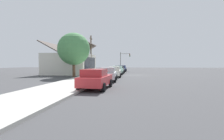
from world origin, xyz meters
TOP-DOWN VIEW (x-y plane):
  - ground_plane at (0.00, 0.00)m, footprint 120.00×120.00m
  - sidewalk_curb at (0.00, 5.60)m, footprint 60.00×4.20m
  - car_cherry at (-17.27, 2.78)m, footprint 4.50×2.22m
  - car_silver at (-10.98, 2.72)m, footprint 4.61×2.14m
  - car_ivory at (-4.75, 2.69)m, footprint 4.41×2.15m
  - car_seafoam at (1.06, 2.79)m, footprint 4.61×2.15m
  - car_charcoal at (7.19, 2.79)m, footprint 4.85×2.14m
  - car_navy at (13.82, 2.77)m, footprint 4.34×2.12m
  - storefront_building at (2.02, 11.98)m, footprint 10.30×8.01m
  - shade_tree at (-5.45, 8.74)m, footprint 4.80×4.80m
  - traffic_light_main at (18.47, 2.54)m, footprint 0.37×2.79m
  - utility_pole_wooden at (2.93, 8.20)m, footprint 1.80×0.24m
  - fire_hydrant_red at (7.53, 4.20)m, footprint 0.22×0.22m

SIDE VIEW (x-z plane):
  - ground_plane at x=0.00m, z-range 0.00..0.00m
  - sidewalk_curb at x=0.00m, z-range 0.00..0.16m
  - fire_hydrant_red at x=7.53m, z-range 0.14..0.85m
  - car_ivory at x=-4.75m, z-range 0.02..1.61m
  - car_silver at x=-10.98m, z-range 0.02..1.61m
  - car_navy at x=13.82m, z-range 0.02..1.61m
  - car_cherry at x=-17.27m, z-range 0.02..1.61m
  - car_seafoam at x=1.06m, z-range 0.02..1.61m
  - car_charcoal at x=7.19m, z-range 0.02..1.61m
  - storefront_building at x=2.02m, z-range -0.94..5.07m
  - traffic_light_main at x=18.47m, z-range 0.89..6.09m
  - utility_pole_wooden at x=2.93m, z-range 0.18..7.68m
  - shade_tree at x=-5.45m, z-range 0.89..7.49m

